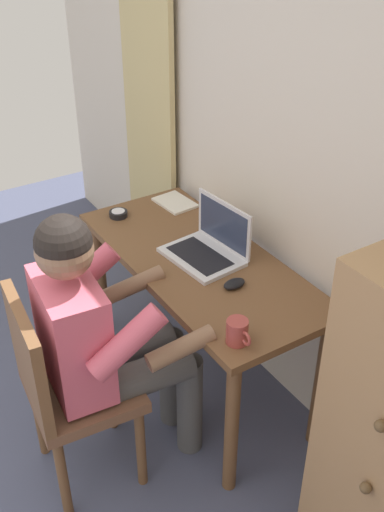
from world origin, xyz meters
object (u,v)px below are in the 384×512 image
Objects in this scene: desk at (199,278)px; computer_mouse at (234,284)px; chair at (64,385)px; coffee_mug at (238,332)px; notebook_pad at (175,203)px; desk_clock at (118,214)px; laptop at (209,245)px; person_seated at (106,333)px.

desk is 0.29m from computer_mouse.
coffee_mug is at bearing 57.51° from chair.
chair is at bearing -57.60° from notebook_pad.
coffee_mug is (1.07, -0.06, 0.03)m from desk_clock.
laptop is 0.52m from notebook_pad.
chair is at bearing -75.26° from desk.
person_seated is 0.50m from coffee_mug.
coffee_mug reaches higher than notebook_pad.
notebook_pad is at bearing 160.85° from coffee_mug.
chair is 0.85m from laptop.
computer_mouse reaches higher than notebook_pad.
person_seated is 0.56m from computer_mouse.
computer_mouse is at bearing 9.59° from desk_clock.
desk is 0.17m from laptop.
chair is 4.27× the size of notebook_pad.
laptop is at bearing 156.32° from coffee_mug.
person_seated reaches higher than desk.
laptop reaches higher than computer_mouse.
desk is 10.78× the size of coffee_mug.
coffee_mug is at bearing -19.01° from desk.
coffee_mug is at bearing -3.07° from desk_clock.
laptop is 0.59m from coffee_mug.
desk is at bearing 110.68° from person_seated.
desk is at bearing 13.74° from desk_clock.
computer_mouse is (0.05, 0.55, 0.05)m from person_seated.
notebook_pad is 1.10m from coffee_mug.
person_seated is 1.01m from notebook_pad.
chair reaches higher than coffee_mug.
desk_clock is (-0.79, -0.13, -0.00)m from computer_mouse.
person_seated is at bearing -71.17° from laptop.
coffee_mug reaches higher than desk_clock.
notebook_pad is (-0.70, 0.72, 0.04)m from person_seated.
desk is 0.54m from notebook_pad.
notebook_pad is (0.03, 0.30, -0.01)m from desk_clock.
computer_mouse is (0.06, 0.74, 0.23)m from chair.
computer_mouse reaches higher than desk.
chair is at bearing -39.97° from desk_clock.
laptop reaches higher than desk.
laptop is 0.56m from desk_clock.
computer_mouse is 0.80m from desk_clock.
computer_mouse is (0.25, -0.05, -0.04)m from laptop.
person_seated is 0.64m from laptop.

